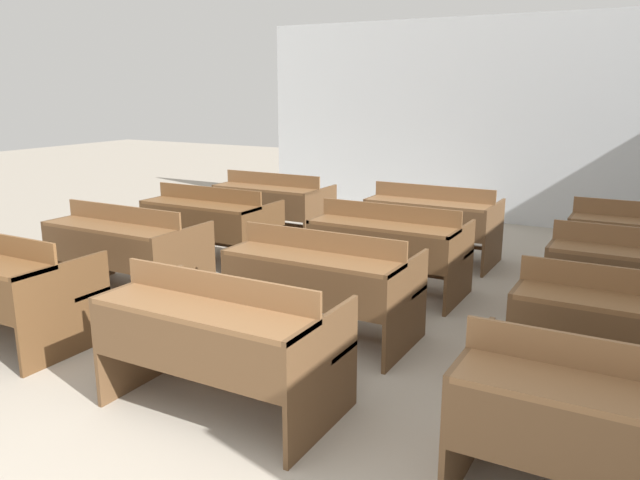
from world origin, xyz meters
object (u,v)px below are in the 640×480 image
at_px(bench_second_left, 126,247).
at_px(bench_third_center, 389,245).
at_px(bench_second_center, 322,281).
at_px(bench_back_left, 273,204).
at_px(bench_front_center, 221,337).
at_px(bench_third_left, 210,222).
at_px(bench_second_right, 634,332).
at_px(bench_back_center, 432,220).
at_px(bench_front_right, 619,427).

relative_size(bench_second_left, bench_third_center, 1.00).
distance_m(bench_second_center, bench_back_left, 3.13).
relative_size(bench_front_center, bench_third_left, 1.00).
bearing_deg(bench_second_right, bench_second_left, 179.88).
bearing_deg(bench_second_right, bench_third_center, 149.56).
height_order(bench_front_center, bench_back_left, same).
xyz_separation_m(bench_front_center, bench_back_left, (-2.00, 3.59, 0.00)).
bearing_deg(bench_second_left, bench_front_center, -31.43).
xyz_separation_m(bench_second_center, bench_third_left, (-1.99, 1.20, 0.00)).
xyz_separation_m(bench_front_center, bench_second_left, (-1.98, 1.21, 0.00)).
xyz_separation_m(bench_second_left, bench_back_center, (1.98, 2.38, 0.00)).
bearing_deg(bench_second_left, bench_third_center, 30.48).
bearing_deg(bench_front_center, bench_second_left, 148.57).
relative_size(bench_front_center, bench_back_left, 1.00).
xyz_separation_m(bench_front_center, bench_second_center, (-0.00, 1.19, 0.00)).
xyz_separation_m(bench_back_left, bench_back_center, (2.00, 0.00, 0.00)).
bearing_deg(bench_back_left, bench_third_center, -30.98).
bearing_deg(bench_back_center, bench_back_left, -179.98).
bearing_deg(bench_second_left, bench_third_left, 90.58).
relative_size(bench_second_center, bench_second_right, 1.00).
distance_m(bench_third_center, bench_back_left, 2.35).
xyz_separation_m(bench_front_right, bench_third_center, (-2.01, 2.35, 0.00)).
relative_size(bench_second_left, bench_back_center, 1.00).
height_order(bench_second_left, bench_second_center, same).
xyz_separation_m(bench_front_right, bench_third_left, (-4.02, 2.37, 0.00)).
distance_m(bench_second_center, bench_third_center, 1.19).
height_order(bench_second_right, bench_third_left, same).
xyz_separation_m(bench_third_left, bench_back_center, (1.99, 1.20, 0.00)).
bearing_deg(bench_front_right, bench_back_center, 119.64).
relative_size(bench_second_right, bench_back_center, 1.00).
bearing_deg(bench_second_center, bench_second_right, 0.34).
relative_size(bench_second_left, bench_back_left, 1.00).
bearing_deg(bench_second_center, bench_front_right, -29.77).
bearing_deg(bench_front_center, bench_front_right, 0.75).
bearing_deg(bench_third_center, bench_front_center, -90.34).
distance_m(bench_third_left, bench_back_left, 1.20).
relative_size(bench_front_center, bench_second_right, 1.00).
height_order(bench_front_center, bench_third_center, same).
relative_size(bench_second_center, bench_third_left, 1.00).
height_order(bench_front_right, bench_second_left, same).
bearing_deg(bench_third_left, bench_second_center, -31.23).
relative_size(bench_second_left, bench_third_left, 1.00).
relative_size(bench_front_right, bench_second_center, 1.00).
relative_size(bench_front_right, bench_third_center, 1.00).
bearing_deg(bench_third_center, bench_second_center, -90.80).
height_order(bench_second_left, bench_second_right, same).
xyz_separation_m(bench_front_right, bench_second_center, (-2.03, 1.16, 0.00)).
xyz_separation_m(bench_second_left, bench_third_center, (1.99, 1.17, 0.00)).
bearing_deg(bench_front_right, bench_back_left, 138.50).
distance_m(bench_front_center, bench_second_center, 1.19).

